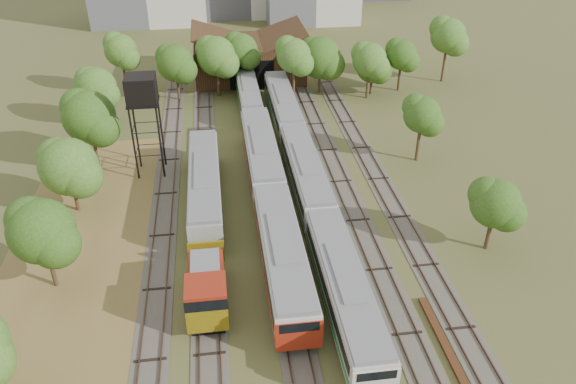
{
  "coord_description": "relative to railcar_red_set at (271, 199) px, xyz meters",
  "views": [
    {
      "loc": [
        -6.36,
        -24.29,
        29.46
      ],
      "look_at": [
        -0.33,
        19.61,
        2.5
      ],
      "focal_mm": 35.0,
      "sensor_mm": 36.0,
      "label": 1
    }
  ],
  "objects": [
    {
      "name": "railcar_rear",
      "position": [
        0.0,
        27.25,
        -0.34
      ],
      "size": [
        2.7,
        16.08,
        3.33
      ],
      "color": "black",
      "rests_on": "ground"
    },
    {
      "name": "old_grey_coach",
      "position": [
        -6.0,
        3.56,
        -0.07
      ],
      "size": [
        3.01,
        18.0,
        3.73
      ],
      "color": "black",
      "rests_on": "ground"
    },
    {
      "name": "dry_grass_patch",
      "position": [
        -16.0,
        -11.23,
        -2.08
      ],
      "size": [
        14.0,
        60.0,
        0.04
      ],
      "primitive_type": "cube",
      "color": "brown",
      "rests_on": "ground"
    },
    {
      "name": "railcar_red_set",
      "position": [
        0.0,
        0.0,
        0.0
      ],
      "size": [
        3.21,
        34.58,
        3.98
      ],
      "color": "black",
      "rests_on": "ground"
    },
    {
      "name": "tree_band_right",
      "position": [
        17.59,
        12.08,
        2.46
      ],
      "size": [
        4.76,
        41.07,
        7.46
      ],
      "color": "#382616",
      "rests_on": "ground"
    },
    {
      "name": "shunter_locomotive",
      "position": [
        -6.0,
        -11.6,
        -0.22
      ],
      "size": [
        2.96,
        8.1,
        3.88
      ],
      "color": "black",
      "rests_on": "ground"
    },
    {
      "name": "maintenance_shed",
      "position": [
        1.0,
        38.75,
        0.81
      ],
      "size": [
        16.45,
        11.55,
        7.58
      ],
      "color": "#361F13",
      "rests_on": "ground"
    },
    {
      "name": "ground",
      "position": [
        2.0,
        -19.23,
        -2.1
      ],
      "size": [
        240.0,
        240.0,
        0.0
      ],
      "primitive_type": "plane",
      "color": "#475123",
      "rests_on": "ground"
    },
    {
      "name": "tree_band_left",
      "position": [
        -18.19,
        0.41,
        3.15
      ],
      "size": [
        7.64,
        53.58,
        9.0
      ],
      "color": "#382616",
      "rests_on": "ground"
    },
    {
      "name": "railcar_green_set",
      "position": [
        4.0,
        4.4,
        -0.15
      ],
      "size": [
        2.99,
        52.07,
        3.7
      ],
      "color": "black",
      "rests_on": "ground"
    },
    {
      "name": "tree_band_far",
      "position": [
        5.99,
        31.21,
        3.6
      ],
      "size": [
        50.71,
        10.09,
        9.35
      ],
      "color": "#382616",
      "rests_on": "ground"
    },
    {
      "name": "tracks",
      "position": [
        1.33,
        5.77,
        -2.06
      ],
      "size": [
        24.6,
        80.0,
        0.19
      ],
      "color": "#4C473D",
      "rests_on": "ground"
    },
    {
      "name": "rail_pile_far",
      "position": [
        10.2,
        -17.13,
        -1.96
      ],
      "size": [
        0.54,
        8.67,
        0.28
      ],
      "primitive_type": "cube",
      "color": "#4F2C16",
      "rests_on": "ground"
    },
    {
      "name": "water_tower",
      "position": [
        -11.61,
        10.67,
        6.91
      ],
      "size": [
        3.09,
        3.09,
        10.7
      ],
      "color": "black",
      "rests_on": "ground"
    }
  ]
}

